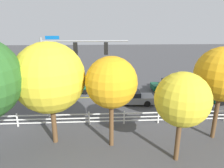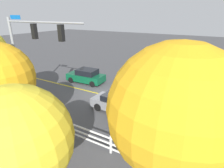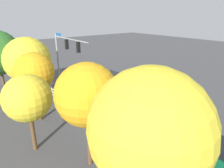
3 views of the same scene
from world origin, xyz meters
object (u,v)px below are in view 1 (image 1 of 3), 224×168
object	(u,v)px
car_1	(131,98)
car_0	(74,86)
car_3	(170,85)
tree_3	(223,74)
tree_0	(50,78)
tree_1	(111,83)
tree_5	(182,100)

from	to	relation	value
car_1	car_0	bearing A→B (deg)	150.40
car_3	tree_3	size ratio (longest dim) A/B	0.68
tree_0	tree_3	distance (m)	11.44
tree_1	tree_5	distance (m)	4.29
tree_0	tree_5	bearing A→B (deg)	163.31
car_0	car_3	world-z (taller)	car_0
car_3	tree_0	world-z (taller)	tree_0
car_3	car_1	bearing A→B (deg)	34.94
car_0	tree_1	world-z (taller)	tree_1
car_0	tree_0	xyz separation A→B (m)	(-0.00, 10.61, 3.95)
tree_3	car_0	bearing A→B (deg)	-42.93
tree_3	tree_0	bearing A→B (deg)	-0.18
car_0	tree_0	bearing A→B (deg)	86.82
car_3	tree_0	size ratio (longest dim) A/B	0.64
tree_0	tree_1	bearing A→B (deg)	171.19
car_1	tree_0	size ratio (longest dim) A/B	0.67
car_3	tree_5	bearing A→B (deg)	71.53
car_0	tree_0	size ratio (longest dim) A/B	0.60
car_0	tree_1	distance (m)	12.47
car_0	tree_3	bearing A→B (deg)	133.87
car_3	tree_1	distance (m)	14.32
car_3	tree_3	xyz separation A→B (m)	(0.41, 10.75, 4.08)
car_0	tree_5	xyz separation A→B (m)	(-7.84, 12.96, 3.20)
car_1	tree_5	distance (m)	9.69
tree_0	car_1	bearing A→B (deg)	-133.55
car_1	tree_1	xyz separation A→B (m)	(2.38, 7.26, 3.81)
tree_5	car_3	bearing A→B (deg)	-107.11
car_1	car_3	distance (m)	6.86
car_1	tree_1	size ratio (longest dim) A/B	0.76
tree_3	tree_5	distance (m)	4.36
tree_3	tree_5	xyz separation A→B (m)	(3.61, 2.31, -0.83)
tree_3	car_1	bearing A→B (deg)	-52.56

